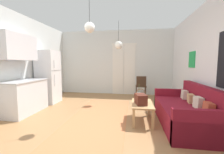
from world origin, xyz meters
The scene contains 12 objects.
ground_plane centered at (0.00, 0.00, -0.05)m, with size 5.51×7.43×0.10m, color #996D44.
wall_back centered at (0.01, 3.46, 1.39)m, with size 5.11×0.13×2.81m.
area_rug centered at (-0.03, 0.51, 0.01)m, with size 1.39×3.34×0.01m, color #B26B42.
couch centered at (1.99, 0.35, 0.29)m, with size 0.93×1.95×0.89m.
coffee_table centered at (1.03, 0.40, 0.38)m, with size 0.48×0.87×0.44m.
bamboo_vase centered at (0.95, 0.67, 0.54)m, with size 0.08×0.08×0.41m.
handbag centered at (0.98, 0.29, 0.56)m, with size 0.29×0.38×0.36m.
refrigerator centered at (-2.09, 1.61, 0.90)m, with size 0.65×0.65×1.80m.
kitchen_counter centered at (-2.15, 0.54, 0.83)m, with size 0.60×1.23×2.14m.
accent_chair centered at (1.12, 2.84, 0.50)m, with size 0.42×0.40×0.87m.
pendant_lamp_near centered at (-0.14, 0.12, 2.14)m, with size 0.23×0.23×0.78m.
pendant_lamp_far centered at (0.30, 2.02, 1.99)m, with size 0.27×0.27×0.95m.
Camera 1 is at (0.80, -2.97, 1.36)m, focal length 23.14 mm.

